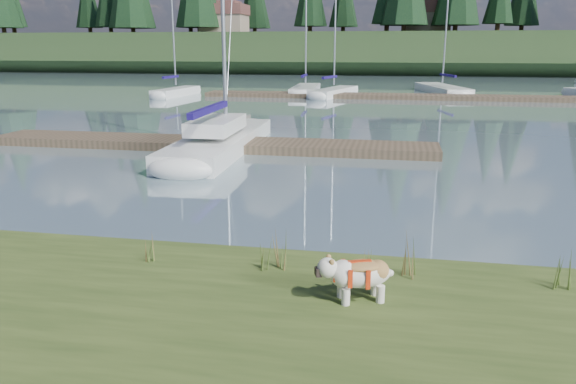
# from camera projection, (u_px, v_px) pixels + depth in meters

# --- Properties ---
(ground) EXTENTS (200.00, 200.00, 0.00)m
(ground) POSITION_uv_depth(u_px,v_px,m) (360.00, 98.00, 39.19)
(ground) COLOR gray
(ground) RESTS_ON ground
(ridge) EXTENTS (200.00, 20.00, 5.00)m
(ridge) POSITION_uv_depth(u_px,v_px,m) (381.00, 54.00, 79.43)
(ridge) COLOR #1F3218
(ridge) RESTS_ON ground
(bulldog) EXTENTS (1.01, 0.63, 0.60)m
(bulldog) POSITION_uv_depth(u_px,v_px,m) (359.00, 273.00, 7.11)
(bulldog) COLOR silver
(bulldog) RESTS_ON bank
(sailboat_main) EXTENTS (2.25, 9.69, 13.77)m
(sailboat_main) POSITION_uv_depth(u_px,v_px,m) (226.00, 135.00, 20.05)
(sailboat_main) COLOR silver
(sailboat_main) RESTS_ON ground
(dock_near) EXTENTS (16.00, 2.00, 0.30)m
(dock_near) POSITION_uv_depth(u_px,v_px,m) (208.00, 144.00, 19.92)
(dock_near) COLOR #4C3D2C
(dock_near) RESTS_ON ground
(dock_far) EXTENTS (26.00, 2.20, 0.30)m
(dock_far) POSITION_uv_depth(u_px,v_px,m) (389.00, 96.00, 38.79)
(dock_far) COLOR #4C3D2C
(dock_far) RESTS_ON ground
(sailboat_bg_0) EXTENTS (1.77, 6.46, 9.43)m
(sailboat_bg_0) POSITION_uv_depth(u_px,v_px,m) (180.00, 91.00, 41.17)
(sailboat_bg_0) COLOR silver
(sailboat_bg_0) RESTS_ON ground
(sailboat_bg_1) EXTENTS (2.09, 8.45, 12.45)m
(sailboat_bg_1) POSITION_uv_depth(u_px,v_px,m) (307.00, 89.00, 43.49)
(sailboat_bg_1) COLOR silver
(sailboat_bg_1) RESTS_ON ground
(sailboat_bg_2) EXTENTS (3.25, 7.51, 11.15)m
(sailboat_bg_2) POSITION_uv_depth(u_px,v_px,m) (337.00, 91.00, 41.05)
(sailboat_bg_2) COLOR silver
(sailboat_bg_2) RESTS_ON ground
(sailboat_bg_3) EXTENTS (4.16, 9.95, 14.15)m
(sailboat_bg_3) POSITION_uv_depth(u_px,v_px,m) (438.00, 88.00, 44.11)
(sailboat_bg_3) COLOR silver
(sailboat_bg_3) RESTS_ON ground
(weed_0) EXTENTS (0.17, 0.14, 0.61)m
(weed_0) POSITION_uv_depth(u_px,v_px,m) (280.00, 252.00, 8.15)
(weed_0) COLOR #475B23
(weed_0) RESTS_ON bank
(weed_1) EXTENTS (0.17, 0.14, 0.46)m
(weed_1) POSITION_uv_depth(u_px,v_px,m) (263.00, 257.00, 8.14)
(weed_1) COLOR #475B23
(weed_1) RESTS_ON bank
(weed_2) EXTENTS (0.17, 0.14, 0.69)m
(weed_2) POSITION_uv_depth(u_px,v_px,m) (407.00, 257.00, 7.86)
(weed_2) COLOR #475B23
(weed_2) RESTS_ON bank
(weed_3) EXTENTS (0.17, 0.14, 0.45)m
(weed_3) POSITION_uv_depth(u_px,v_px,m) (149.00, 249.00, 8.47)
(weed_3) COLOR #475B23
(weed_3) RESTS_ON bank
(weed_4) EXTENTS (0.17, 0.14, 0.48)m
(weed_4) POSITION_uv_depth(u_px,v_px,m) (365.00, 265.00, 7.81)
(weed_4) COLOR #475B23
(weed_4) RESTS_ON bank
(weed_5) EXTENTS (0.17, 0.14, 0.59)m
(weed_5) POSITION_uv_depth(u_px,v_px,m) (562.00, 270.00, 7.52)
(weed_5) COLOR #475B23
(weed_5) RESTS_ON bank
(mud_lip) EXTENTS (60.00, 0.50, 0.14)m
(mud_lip) POSITION_uv_depth(u_px,v_px,m) (233.00, 264.00, 9.13)
(mud_lip) COLOR #33281C
(mud_lip) RESTS_ON ground
(house_0) EXTENTS (6.30, 5.30, 4.65)m
(house_0) POSITION_uv_depth(u_px,v_px,m) (224.00, 18.00, 79.37)
(house_0) COLOR gray
(house_0) RESTS_ON ridge
(house_1) EXTENTS (6.30, 5.30, 4.65)m
(house_1) POSITION_uv_depth(u_px,v_px,m) (427.00, 17.00, 75.22)
(house_1) COLOR gray
(house_1) RESTS_ON ridge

